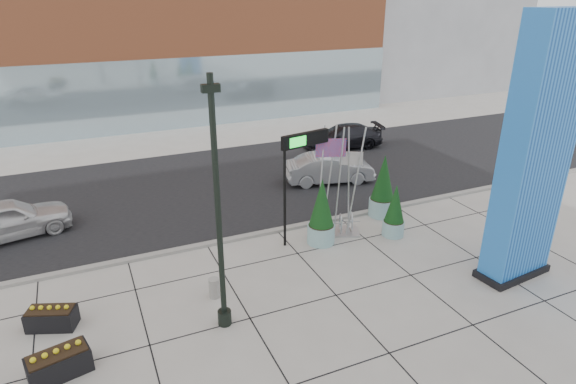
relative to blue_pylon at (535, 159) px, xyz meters
name	(u,v)px	position (x,y,z in m)	size (l,w,h in m)	color
ground	(296,286)	(-7.31, 2.35, -4.26)	(160.00, 160.00, 0.00)	#9E9991
street_asphalt	(215,186)	(-7.31, 12.35, -4.25)	(80.00, 12.00, 0.02)	black
curb_edge	(255,235)	(-7.31, 6.35, -4.20)	(80.00, 0.30, 0.12)	gray
tower_podium	(163,44)	(-6.31, 29.35, 1.24)	(34.00, 10.00, 11.00)	#A5532F
tower_glass_front	(179,94)	(-6.31, 24.55, -1.76)	(34.00, 0.60, 5.00)	#8CA5B2
blue_pylon	(535,159)	(0.00, 0.00, 0.00)	(2.76, 1.45, 8.83)	#0B40AC
lamp_post	(220,234)	(-10.08, 1.42, -1.23)	(0.47, 0.41, 7.41)	black
public_art_sculpture	(336,206)	(-4.14, 5.34, -3.07)	(2.24, 1.73, 4.56)	silver
concrete_bollard	(214,288)	(-9.99, 2.88, -3.93)	(0.35, 0.35, 0.68)	gray
overhead_street_sign	(303,151)	(-5.74, 5.14, -0.47)	(2.08, 0.60, 4.42)	black
round_planter_east	(383,187)	(-1.47, 5.95, -2.93)	(1.13, 1.13, 2.82)	#8FBDC0
round_planter_mid	(395,212)	(-2.11, 4.15, -3.21)	(0.89, 0.89, 2.22)	#8FBDC0
round_planter_west	(322,213)	(-5.10, 4.78, -2.98)	(1.09, 1.09, 2.71)	#8FBDC0
box_planter_north	(52,317)	(-14.80, 3.35, -3.92)	(1.53, 1.14, 0.75)	black
box_planter_south	(59,363)	(-14.60, 1.15, -3.88)	(1.65, 1.09, 0.83)	black
car_white_west	(7,220)	(-16.40, 10.23, -3.46)	(1.90, 4.72, 1.61)	silver
car_silver_mid	(329,169)	(-1.68, 10.44, -3.51)	(1.59, 4.57, 1.51)	#9C9EA3
car_dark_east	(343,136)	(2.04, 15.49, -3.54)	(2.03, 4.99, 1.45)	black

